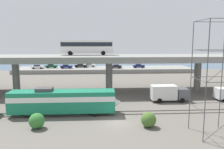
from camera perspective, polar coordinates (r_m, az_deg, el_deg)
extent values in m
plane|color=#605B54|center=(31.16, 1.11, -12.25)|extent=(260.00, 260.00, 0.00)
cube|color=#59544C|center=(34.19, 0.66, -10.26)|extent=(110.00, 0.12, 0.12)
cube|color=#59544C|center=(35.62, 0.48, -9.50)|extent=(110.00, 0.12, 0.12)
cube|color=#197A56|center=(34.68, -12.56, -6.71)|extent=(15.75, 3.00, 3.20)
cube|color=white|center=(34.54, -12.59, -5.79)|extent=(15.75, 3.04, 0.77)
cone|color=white|center=(34.42, 0.62, -7.18)|extent=(2.15, 2.85, 2.85)
cube|color=black|center=(34.04, -2.09, -5.24)|extent=(2.15, 2.70, 1.02)
cube|color=#3F3F42|center=(34.78, -17.04, -3.70)|extent=(2.40, 1.80, 0.50)
cylinder|color=black|center=(35.99, -4.29, -8.63)|extent=(0.96, 0.18, 0.96)
cylinder|color=black|center=(33.41, -4.35, -9.97)|extent=(0.96, 0.18, 0.96)
cylinder|color=black|center=(37.44, -19.70, -8.43)|extent=(0.96, 0.18, 0.96)
cylinder|color=black|center=(34.98, -20.93, -9.67)|extent=(0.96, 0.18, 0.96)
cube|color=gray|center=(49.28, -0.77, 4.16)|extent=(96.00, 12.25, 1.27)
cylinder|color=gray|center=(52.82, -23.45, -0.64)|extent=(1.50, 1.50, 6.80)
cylinder|color=gray|center=(49.72, -0.76, -0.47)|extent=(1.50, 1.50, 6.80)
cylinder|color=gray|center=(54.65, 21.13, -0.24)|extent=(1.50, 1.50, 6.80)
cube|color=silver|center=(51.59, -6.48, 7.16)|extent=(12.00, 2.55, 2.90)
cube|color=black|center=(51.58, -6.49, 7.74)|extent=(11.52, 2.59, 0.93)
cube|color=black|center=(51.63, 0.18, 7.60)|extent=(0.08, 2.30, 1.74)
cylinder|color=black|center=(52.79, -2.34, 5.66)|extent=(1.00, 0.26, 1.00)
cylinder|color=black|center=(50.37, -2.27, 5.54)|extent=(1.00, 0.26, 1.00)
cylinder|color=black|center=(53.15, -10.42, 5.55)|extent=(1.00, 0.26, 1.00)
cylinder|color=black|center=(50.75, -10.74, 5.42)|extent=(1.00, 0.26, 1.00)
cube|color=#515459|center=(43.59, 17.52, -4.71)|extent=(2.00, 2.30, 2.00)
cube|color=silver|center=(42.40, 13.11, -4.48)|extent=(4.60, 2.30, 2.60)
cylinder|color=black|center=(44.71, 16.61, -5.67)|extent=(0.88, 0.28, 0.88)
cylinder|color=black|center=(42.73, 17.62, -6.35)|extent=(0.88, 0.28, 0.88)
cylinder|color=black|center=(43.45, 11.36, -5.88)|extent=(0.88, 0.28, 0.88)
cylinder|color=black|center=(41.41, 12.14, -6.60)|extent=(0.88, 0.28, 0.88)
cube|color=silver|center=(46.86, 26.27, -4.30)|extent=(2.00, 2.30, 2.00)
cylinder|color=black|center=(48.14, 25.86, -5.18)|extent=(0.88, 0.28, 0.88)
cylinder|color=#47474C|center=(29.12, 19.67, -0.59)|extent=(0.10, 0.10, 13.36)
cylinder|color=#47474C|center=(30.88, 26.40, -0.49)|extent=(0.10, 0.10, 13.36)
cylinder|color=#47474C|center=(25.60, 23.12, -1.92)|extent=(0.10, 0.10, 13.36)
cylinder|color=#47474C|center=(30.60, 22.78, -6.73)|extent=(3.94, 0.07, 0.07)
cylinder|color=#47474C|center=(27.26, 26.47, -8.74)|extent=(3.94, 0.07, 0.07)
cylinder|color=#47474C|center=(28.05, 20.93, -7.96)|extent=(0.07, 3.94, 0.07)
cylinder|color=#47474C|center=(29.95, 23.13, -0.54)|extent=(3.94, 0.07, 0.07)
cylinder|color=#47474C|center=(26.54, 26.93, -1.81)|extent=(3.94, 0.07, 0.07)
cylinder|color=#47474C|center=(27.34, 21.28, -1.21)|extent=(0.07, 3.94, 0.07)
cylinder|color=#47474C|center=(29.67, 23.49, 5.85)|extent=(3.94, 0.07, 0.07)
cylinder|color=#47474C|center=(27.03, 21.65, 5.79)|extent=(0.07, 3.94, 0.07)
cylinder|color=#47474C|center=(29.76, 23.87, 12.28)|extent=(3.94, 0.07, 0.07)
cylinder|color=#47474C|center=(27.13, 22.03, 12.85)|extent=(0.07, 3.94, 0.07)
cylinder|color=#47474C|center=(27.77, 26.25, -12.05)|extent=(3.98, 0.07, 3.39)
cube|color=gray|center=(84.74, -1.92, 1.30)|extent=(65.67, 13.45, 1.47)
cube|color=#0C4C26|center=(86.30, -15.32, 2.07)|extent=(4.31, 1.84, 0.70)
cube|color=#1E232B|center=(86.29, -15.47, 2.46)|extent=(1.89, 1.62, 0.48)
cylinder|color=black|center=(86.93, -14.33, 1.92)|extent=(0.64, 0.20, 0.64)
cylinder|color=black|center=(85.23, -14.55, 1.79)|extent=(0.64, 0.20, 0.64)
cylinder|color=black|center=(87.47, -16.05, 1.89)|extent=(0.64, 0.20, 0.64)
cylinder|color=black|center=(85.78, -16.30, 1.76)|extent=(0.64, 0.20, 0.64)
cube|color=silver|center=(87.50, -5.80, 2.40)|extent=(4.53, 1.87, 0.70)
cube|color=#1E232B|center=(87.45, -5.96, 2.78)|extent=(1.99, 1.65, 0.48)
cylinder|color=black|center=(88.38, -4.87, 2.24)|extent=(0.64, 0.20, 0.64)
cylinder|color=black|center=(86.60, -4.89, 2.12)|extent=(0.64, 0.20, 0.64)
cylinder|color=black|center=(88.48, -6.69, 2.22)|extent=(0.64, 0.20, 0.64)
cylinder|color=black|center=(86.72, -6.75, 2.10)|extent=(0.64, 0.20, 0.64)
cube|color=black|center=(85.53, -8.03, 2.23)|extent=(4.58, 1.87, 0.70)
cube|color=#1E232B|center=(85.49, -8.19, 2.62)|extent=(2.01, 1.64, 0.48)
cylinder|color=black|center=(86.34, -7.04, 2.07)|extent=(0.64, 0.20, 0.64)
cylinder|color=black|center=(84.58, -7.11, 1.94)|extent=(0.64, 0.20, 0.64)
cylinder|color=black|center=(86.56, -8.91, 2.05)|extent=(0.64, 0.20, 0.64)
cylinder|color=black|center=(84.81, -9.02, 1.92)|extent=(0.64, 0.20, 0.64)
cube|color=silver|center=(85.08, -18.57, 1.85)|extent=(4.39, 1.89, 0.70)
cube|color=#1E232B|center=(85.08, -18.73, 2.25)|extent=(1.93, 1.66, 0.48)
cylinder|color=black|center=(85.64, -17.52, 1.70)|extent=(0.64, 0.20, 0.64)
cylinder|color=black|center=(83.91, -17.81, 1.56)|extent=(0.64, 0.20, 0.64)
cylinder|color=black|center=(86.33, -19.27, 1.67)|extent=(0.64, 0.20, 0.64)
cylinder|color=black|center=(84.62, -19.60, 1.53)|extent=(0.64, 0.20, 0.64)
cube|color=black|center=(82.03, 0.92, 2.06)|extent=(4.41, 1.77, 0.70)
cube|color=#1E232B|center=(81.99, 1.08, 2.47)|extent=(1.94, 1.56, 0.48)
cylinder|color=black|center=(81.14, 0.01, 1.74)|extent=(0.64, 0.20, 0.64)
cylinder|color=black|center=(82.81, -0.07, 1.87)|extent=(0.64, 0.20, 0.64)
cylinder|color=black|center=(81.36, 1.93, 1.76)|extent=(0.64, 0.20, 0.64)
cylinder|color=black|center=(83.02, 1.82, 1.89)|extent=(0.64, 0.20, 0.64)
cube|color=navy|center=(83.51, -11.65, 2.00)|extent=(4.32, 1.82, 0.70)
cube|color=#1E232B|center=(83.49, -11.81, 2.40)|extent=(1.90, 1.60, 0.48)
cylinder|color=black|center=(84.23, -10.66, 1.84)|extent=(0.64, 0.20, 0.64)
cylinder|color=black|center=(82.52, -10.81, 1.71)|extent=(0.64, 0.20, 0.64)
cylinder|color=black|center=(84.60, -12.46, 1.81)|extent=(0.64, 0.20, 0.64)
cylinder|color=black|center=(82.90, -12.64, 1.68)|extent=(0.64, 0.20, 0.64)
cube|color=navy|center=(84.68, 6.89, 2.19)|extent=(4.29, 1.86, 0.70)
cube|color=#1E232B|center=(84.58, 6.76, 2.59)|extent=(1.89, 1.64, 0.48)
cylinder|color=black|center=(85.83, 7.66, 2.02)|extent=(0.64, 0.20, 0.64)
cylinder|color=black|center=(84.11, 7.89, 1.89)|extent=(0.64, 0.20, 0.64)
cylinder|color=black|center=(85.35, 5.90, 2.02)|extent=(0.64, 0.20, 0.64)
cylinder|color=black|center=(83.62, 6.10, 1.89)|extent=(0.64, 0.20, 0.64)
cube|color=#385B7A|center=(107.68, -2.27, 2.37)|extent=(140.00, 36.00, 0.01)
sphere|color=#327531|center=(30.39, -18.79, -11.23)|extent=(2.00, 2.00, 2.00)
sphere|color=#436729|center=(29.68, 9.38, -11.38)|extent=(1.98, 1.98, 1.98)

